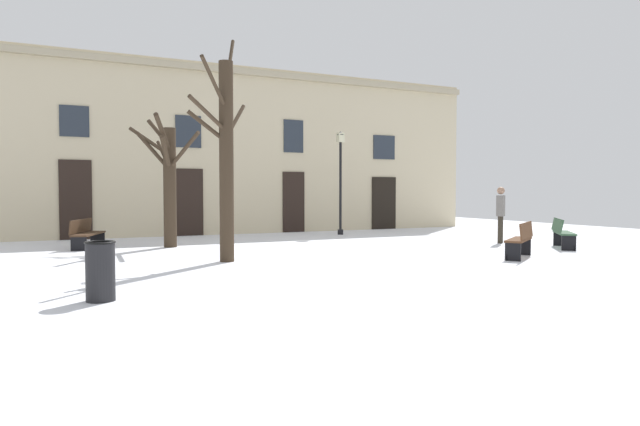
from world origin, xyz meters
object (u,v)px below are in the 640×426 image
tree_foreground (226,156)px  streetlamp (340,172)px  tree_right_of_center (168,179)px  litter_bin (100,271)px  bench_near_center_tree (86,233)px  bench_back_to_back_right (521,239)px  bench_by_litter_bin (562,233)px  person_strolling (501,212)px

tree_foreground → streetlamp: size_ratio=1.39×
tree_right_of_center → streetlamp: size_ratio=0.96×
litter_bin → tree_foreground: bearing=51.3°
litter_bin → bench_near_center_tree: litter_bin is taller
tree_foreground → tree_right_of_center: 4.12m
tree_right_of_center → bench_back_to_back_right: bearing=-40.8°
streetlamp → litter_bin: (-9.33, -9.94, -1.99)m
streetlamp → bench_back_to_back_right: size_ratio=2.62×
tree_foreground → bench_near_center_tree: (-2.92, 4.92, -2.10)m
bench_by_litter_bin → bench_back_to_back_right: bearing=153.7°
bench_by_litter_bin → person_strolling: (-0.54, 1.98, 0.57)m
streetlamp → bench_near_center_tree: 9.50m
bench_by_litter_bin → tree_right_of_center: bearing=103.7°
streetlamp → litter_bin: size_ratio=4.37×
bench_back_to_back_right → bench_near_center_tree: bearing=-71.7°
litter_bin → bench_by_litter_bin: size_ratio=0.60×
bench_near_center_tree → bench_back_to_back_right: (9.85, -7.43, 0.03)m
tree_right_of_center → bench_near_center_tree: (-2.27, 0.88, -1.63)m
tree_right_of_center → litter_bin: 8.35m
litter_bin → person_strolling: 13.22m
tree_foreground → litter_bin: 5.29m
litter_bin → streetlamp: bearing=46.8°
tree_right_of_center → streetlamp: (6.94, 2.11, 0.39)m
litter_bin → bench_back_to_back_right: litter_bin is taller
streetlamp → person_strolling: 6.37m
streetlamp → bench_by_litter_bin: size_ratio=2.63×
bench_by_litter_bin → person_strolling: bearing=55.4°
tree_foreground → tree_right_of_center: tree_foreground is taller
tree_right_of_center → person_strolling: size_ratio=2.11×
tree_foreground → bench_back_to_back_right: tree_foreground is taller
tree_foreground → bench_near_center_tree: bearing=120.7°
person_strolling → bench_by_litter_bin: bearing=68.7°
tree_right_of_center → streetlamp: bearing=16.9°
litter_bin → person_strolling: bearing=20.1°
litter_bin → bench_back_to_back_right: bearing=7.4°
tree_foreground → tree_right_of_center: bearing=99.1°
tree_right_of_center → bench_back_to_back_right: size_ratio=2.52×
bench_back_to_back_right → streetlamp: bearing=-120.4°
bench_near_center_tree → person_strolling: (12.28, -4.17, 0.59)m
tree_right_of_center → litter_bin: size_ratio=4.20×
streetlamp → tree_right_of_center: bearing=-163.1°
streetlamp → litter_bin: bearing=-133.2°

